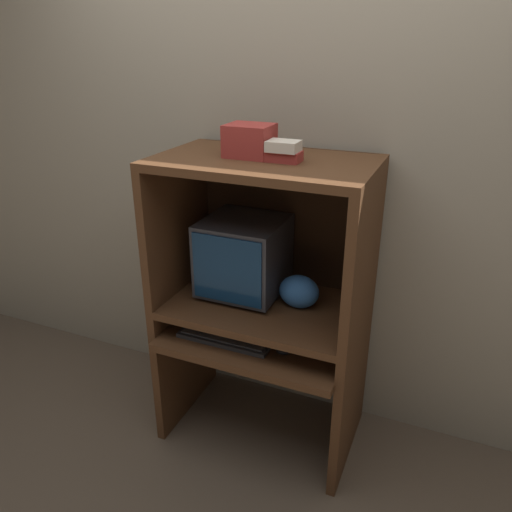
# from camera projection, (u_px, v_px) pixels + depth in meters

# --- Properties ---
(ground_plane) EXTENTS (12.00, 12.00, 0.00)m
(ground_plane) POSITION_uv_depth(u_px,v_px,m) (240.00, 465.00, 2.39)
(ground_plane) COLOR brown
(wall_back) EXTENTS (6.00, 0.06, 2.60)m
(wall_back) POSITION_uv_depth(u_px,v_px,m) (291.00, 169.00, 2.40)
(wall_back) COLOR gray
(wall_back) RESTS_ON ground_plane
(desk_base) EXTENTS (0.93, 0.63, 0.61)m
(desk_base) POSITION_uv_depth(u_px,v_px,m) (260.00, 370.00, 2.44)
(desk_base) COLOR #4C2D19
(desk_base) RESTS_ON ground_plane
(desk_monitor_shelf) EXTENTS (0.93, 0.57, 0.13)m
(desk_monitor_shelf) POSITION_uv_depth(u_px,v_px,m) (264.00, 308.00, 2.35)
(desk_monitor_shelf) COLOR #4C2D19
(desk_monitor_shelf) RESTS_ON desk_base
(hutch_upper) EXTENTS (0.93, 0.57, 0.68)m
(hutch_upper) POSITION_uv_depth(u_px,v_px,m) (267.00, 211.00, 2.19)
(hutch_upper) COLOR #4C2D19
(hutch_upper) RESTS_ON desk_monitor_shelf
(crt_monitor) EXTENTS (0.37, 0.37, 0.37)m
(crt_monitor) POSITION_uv_depth(u_px,v_px,m) (244.00, 256.00, 2.35)
(crt_monitor) COLOR #333338
(crt_monitor) RESTS_ON desk_monitor_shelf
(keyboard) EXTENTS (0.44, 0.15, 0.03)m
(keyboard) POSITION_uv_depth(u_px,v_px,m) (226.00, 337.00, 2.29)
(keyboard) COLOR #2D2D30
(keyboard) RESTS_ON desk_base
(mouse) EXTENTS (0.06, 0.04, 0.03)m
(mouse) POSITION_uv_depth(u_px,v_px,m) (283.00, 351.00, 2.18)
(mouse) COLOR black
(mouse) RESTS_ON desk_base
(snack_bag) EXTENTS (0.19, 0.14, 0.15)m
(snack_bag) POSITION_uv_depth(u_px,v_px,m) (299.00, 292.00, 2.27)
(snack_bag) COLOR #336BB7
(snack_bag) RESTS_ON desk_monitor_shelf
(book_stack) EXTENTS (0.15, 0.10, 0.08)m
(book_stack) POSITION_uv_depth(u_px,v_px,m) (283.00, 151.00, 1.99)
(book_stack) COLOR maroon
(book_stack) RESTS_ON hutch_upper
(storage_box) EXTENTS (0.19, 0.16, 0.13)m
(storage_box) POSITION_uv_depth(u_px,v_px,m) (250.00, 141.00, 2.07)
(storage_box) COLOR maroon
(storage_box) RESTS_ON hutch_upper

